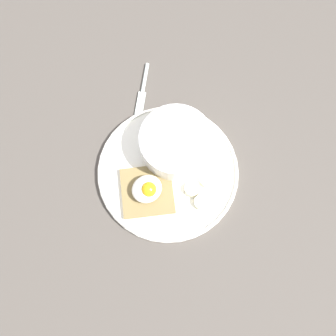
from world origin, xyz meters
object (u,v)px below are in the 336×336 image
object	(u,v)px
toast_slice	(147,191)
banana_slice_front	(192,189)
knife	(142,92)
oatmeal_bowl	(176,143)
banana_slice_left	(207,180)
banana_slice_back	(202,202)
poached_egg	(147,189)

from	to	relation	value
toast_slice	banana_slice_front	bearing A→B (deg)	150.56
toast_slice	knife	xyz separation A→B (cm)	(-10.45, -19.46, -1.21)
oatmeal_bowl	banana_slice_left	size ratio (longest dim) A/B	4.15
oatmeal_bowl	knife	bearing A→B (deg)	-94.14
banana_slice_back	knife	xyz separation A→B (cm)	(-2.70, -26.78, -1.31)
toast_slice	knife	world-z (taller)	toast_slice
banana_slice_left	banana_slice_front	bearing A→B (deg)	-0.35
knife	oatmeal_bowl	bearing A→B (deg)	85.86
banana_slice_left	banana_slice_back	bearing A→B (deg)	43.48
poached_egg	banana_slice_left	distance (cm)	11.86
oatmeal_bowl	knife	world-z (taller)	oatmeal_bowl
knife	toast_slice	bearing A→B (deg)	61.76
toast_slice	knife	size ratio (longest dim) A/B	1.14
toast_slice	banana_slice_left	distance (cm)	11.76
oatmeal_bowl	poached_egg	xyz separation A→B (cm)	(9.34, 4.75, -0.57)
oatmeal_bowl	toast_slice	bearing A→B (deg)	26.28
oatmeal_bowl	banana_slice_back	distance (cm)	12.31
toast_slice	poached_egg	xyz separation A→B (cm)	(-0.04, 0.12, 2.03)
poached_egg	banana_slice_left	xyz separation A→B (cm)	(-10.91, 4.16, -2.07)
banana_slice_front	banana_slice_left	xyz separation A→B (cm)	(-3.41, 0.02, -0.06)
toast_slice	banana_slice_back	world-z (taller)	banana_slice_back
knife	banana_slice_left	bearing A→B (deg)	91.21
poached_egg	oatmeal_bowl	bearing A→B (deg)	-153.05
banana_slice_front	banana_slice_left	bearing A→B (deg)	179.65
poached_egg	banana_slice_back	bearing A→B (deg)	136.94
toast_slice	banana_slice_front	size ratio (longest dim) A/B	3.08
toast_slice	banana_slice_left	bearing A→B (deg)	158.66
oatmeal_bowl	banana_slice_back	xyz separation A→B (cm)	(1.63, 11.95, -2.49)
poached_egg	banana_slice_left	size ratio (longest dim) A/B	1.71
poached_egg	banana_slice_back	distance (cm)	10.72
poached_egg	knife	bearing A→B (deg)	-118.00
banana_slice_front	knife	xyz separation A→B (cm)	(-2.91, -23.72, -1.23)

